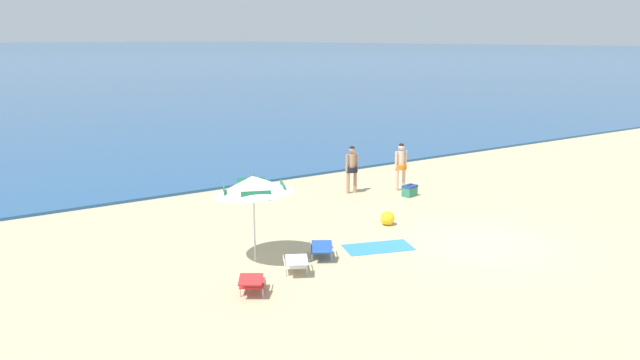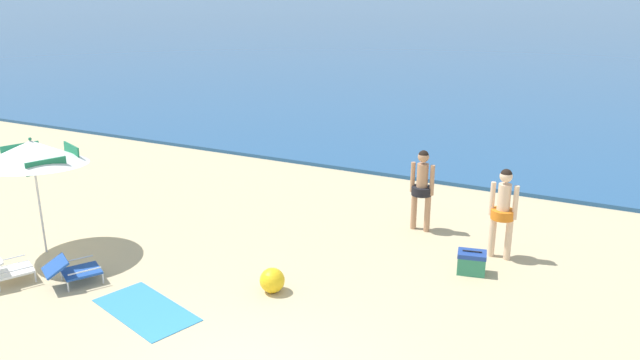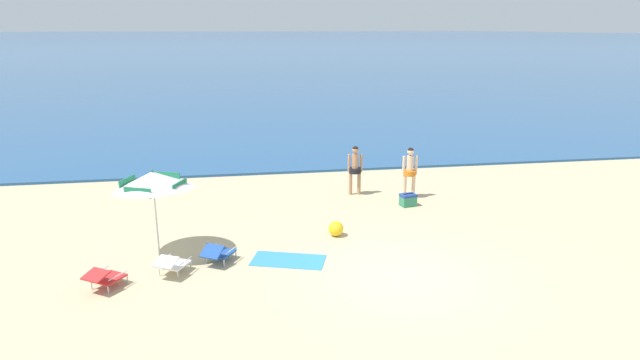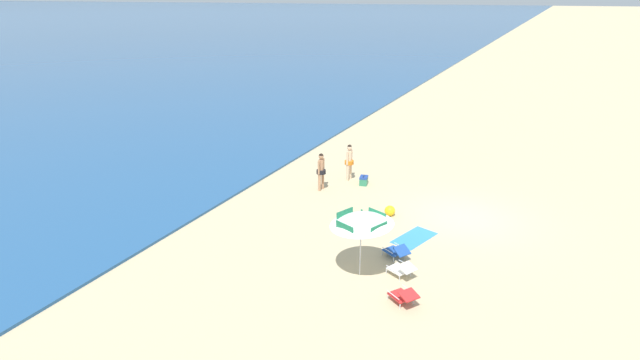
% 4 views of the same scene
% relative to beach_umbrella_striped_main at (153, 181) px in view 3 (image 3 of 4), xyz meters
% --- Properties ---
extents(ground_plane, '(800.00, 800.00, 0.00)m').
position_rel_beach_umbrella_striped_main_xyz_m(ground_plane, '(5.75, -2.17, -1.96)').
color(ground_plane, tan).
extents(ocean_water, '(800.00, 800.00, 0.10)m').
position_rel_beach_umbrella_striped_main_xyz_m(ocean_water, '(5.75, 407.27, -1.91)').
color(ocean_water, '#235184').
rests_on(ocean_water, ground).
extents(beach_umbrella_striped_main, '(2.54, 2.56, 2.27)m').
position_rel_beach_umbrella_striped_main_xyz_m(beach_umbrella_striped_main, '(0.00, 0.00, 0.00)').
color(beach_umbrella_striped_main, silver).
rests_on(beach_umbrella_striped_main, ground).
extents(lounge_chair_under_umbrella, '(0.91, 1.00, 0.49)m').
position_rel_beach_umbrella_striped_main_xyz_m(lounge_chair_under_umbrella, '(-0.95, -1.69, -1.69)').
color(lounge_chair_under_umbrella, red).
rests_on(lounge_chair_under_umbrella, ground).
extents(lounge_chair_beside_umbrella, '(0.86, 1.00, 0.50)m').
position_rel_beach_umbrella_striped_main_xyz_m(lounge_chair_beside_umbrella, '(0.44, -1.22, -1.69)').
color(lounge_chair_beside_umbrella, white).
rests_on(lounge_chair_beside_umbrella, ground).
extents(lounge_chair_facing_sea, '(0.91, 1.03, 0.52)m').
position_rel_beach_umbrella_striped_main_xyz_m(lounge_chair_facing_sea, '(1.49, -0.73, -1.69)').
color(lounge_chair_facing_sea, '#1E4799').
rests_on(lounge_chair_facing_sea, ground).
extents(person_standing_near_shore, '(0.51, 0.42, 1.70)m').
position_rel_beach_umbrella_striped_main_xyz_m(person_standing_near_shore, '(6.05, 4.21, -0.98)').
color(person_standing_near_shore, tan).
rests_on(person_standing_near_shore, ground).
extents(person_standing_beside, '(0.51, 0.42, 1.73)m').
position_rel_beach_umbrella_striped_main_xyz_m(person_standing_beside, '(7.79, 3.57, -0.96)').
color(person_standing_beside, beige).
rests_on(person_standing_beside, ground).
extents(cooler_box, '(0.56, 0.44, 0.43)m').
position_rel_beach_umbrella_striped_main_xyz_m(cooler_box, '(7.47, 2.70, -1.76)').
color(cooler_box, '#2D7F5B').
rests_on(cooler_box, ground).
extents(beach_ball, '(0.42, 0.42, 0.42)m').
position_rel_beach_umbrella_striped_main_xyz_m(beach_ball, '(4.68, 0.54, -1.75)').
color(beach_ball, yellow).
rests_on(beach_ball, ground).
extents(beach_towel, '(1.99, 1.41, 0.01)m').
position_rel_beach_umbrella_striped_main_xyz_m(beach_towel, '(3.20, -0.88, -1.96)').
color(beach_towel, '#3384BC').
rests_on(beach_towel, ground).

